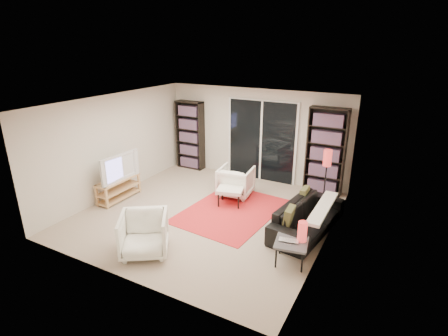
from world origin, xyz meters
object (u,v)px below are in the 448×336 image
at_px(bookshelf_right, 326,152).
at_px(side_table, 291,244).
at_px(ottoman, 230,191).
at_px(bookshelf_left, 190,135).
at_px(sofa, 308,217).
at_px(armchair_back, 236,181).
at_px(armchair_front, 144,234).
at_px(tv_stand, 119,188).
at_px(floor_lamp, 327,164).

height_order(bookshelf_right, side_table, bookshelf_right).
bearing_deg(ottoman, bookshelf_left, 142.12).
relative_size(sofa, ottoman, 2.98).
relative_size(sofa, side_table, 3.26).
xyz_separation_m(bookshelf_right, armchair_back, (-1.80, -1.16, -0.69)).
distance_m(bookshelf_left, armchair_front, 4.52).
height_order(bookshelf_right, armchair_front, bookshelf_right).
xyz_separation_m(armchair_front, side_table, (2.34, 0.93, -0.01)).
bearing_deg(side_table, armchair_front, -158.33).
height_order(bookshelf_left, side_table, bookshelf_left).
relative_size(tv_stand, floor_lamp, 0.85).
bearing_deg(side_table, floor_lamp, 90.77).
distance_m(ottoman, floor_lamp, 2.20).
distance_m(bookshelf_right, armchair_front, 4.67).
relative_size(bookshelf_right, side_table, 3.42).
distance_m(tv_stand, ottoman, 2.64).
height_order(side_table, floor_lamp, floor_lamp).
distance_m(tv_stand, sofa, 4.37).
height_order(bookshelf_left, bookshelf_right, bookshelf_right).
bearing_deg(armchair_back, sofa, 149.89).
bearing_deg(bookshelf_left, side_table, -37.96).
bearing_deg(floor_lamp, armchair_front, -124.62).
distance_m(armchair_front, floor_lamp, 4.11).
bearing_deg(tv_stand, ottoman, 21.43).
height_order(tv_stand, armchair_back, armchair_back).
xyz_separation_m(tv_stand, armchair_front, (2.03, -1.47, 0.11)).
bearing_deg(armchair_front, side_table, -12.17).
distance_m(bookshelf_right, tv_stand, 4.97).
bearing_deg(floor_lamp, sofa, -90.81).
height_order(tv_stand, side_table, tv_stand).
xyz_separation_m(tv_stand, side_table, (4.37, -0.54, 0.10)).
bearing_deg(sofa, bookshelf_right, 13.30).
bearing_deg(tv_stand, bookshelf_right, 32.76).
relative_size(bookshelf_right, floor_lamp, 1.58).
bearing_deg(bookshelf_right, bookshelf_left, 180.00).
height_order(bookshelf_left, tv_stand, bookshelf_left).
relative_size(tv_stand, armchair_front, 1.39).
xyz_separation_m(bookshelf_right, sofa, (0.19, -2.01, -0.76)).
xyz_separation_m(bookshelf_left, sofa, (4.04, -2.01, -0.68)).
bearing_deg(tv_stand, bookshelf_left, 84.05).
xyz_separation_m(bookshelf_left, armchair_front, (1.75, -4.12, -0.60)).
xyz_separation_m(bookshelf_right, side_table, (0.24, -3.19, -0.69)).
xyz_separation_m(bookshelf_left, armchair_back, (2.05, -1.16, -0.62)).
bearing_deg(floor_lamp, armchair_back, -169.43).
bearing_deg(sofa, ottoman, 88.17).
distance_m(bookshelf_left, ottoman, 2.83).
xyz_separation_m(tv_stand, armchair_back, (2.33, 1.50, 0.09)).
bearing_deg(bookshelf_left, tv_stand, -95.95).
distance_m(bookshelf_left, armchair_back, 2.43).
distance_m(tv_stand, floor_lamp, 4.78).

